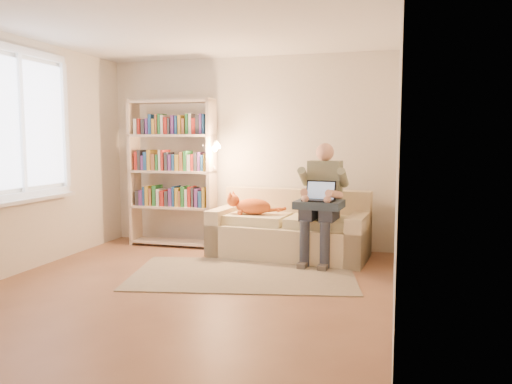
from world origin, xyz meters
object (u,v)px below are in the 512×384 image
(laptop, at_px, (320,196))
(person, at_px, (322,196))
(cat, at_px, (251,206))
(sofa, at_px, (290,232))
(bookshelf, at_px, (172,166))

(laptop, bearing_deg, person, 89.66)
(person, height_order, cat, person)
(sofa, height_order, person, person)
(laptop, height_order, bookshelf, bookshelf)
(bookshelf, bearing_deg, cat, -11.53)
(cat, xyz_separation_m, laptop, (0.91, -0.24, 0.18))
(laptop, bearing_deg, cat, 170.47)
(sofa, xyz_separation_m, bookshelf, (-1.69, 0.16, 0.82))
(cat, relative_size, laptop, 1.86)
(cat, distance_m, bookshelf, 1.32)
(laptop, bearing_deg, sofa, 148.04)
(laptop, bearing_deg, bookshelf, 172.42)
(sofa, distance_m, laptop, 0.74)
(sofa, xyz_separation_m, cat, (-0.48, -0.08, 0.34))
(person, relative_size, bookshelf, 0.71)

